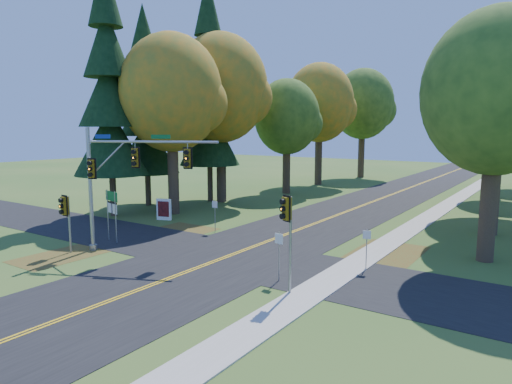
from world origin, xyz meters
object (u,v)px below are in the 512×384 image
Objects in this scene: traffic_mast at (121,173)px; east_signal_pole at (287,220)px; route_sign_cluster at (112,206)px; info_kiosk at (164,209)px.

east_signal_pole is (10.86, -0.63, -1.27)m from traffic_mast.
traffic_mast is 2.22× the size of route_sign_cluster.
east_signal_pole is 1.32× the size of route_sign_cluster.
east_signal_pole reaches higher than route_sign_cluster.
traffic_mast is at bearing -12.87° from route_sign_cluster.
info_kiosk is at bearing 97.39° from traffic_mast.
east_signal_pole is 17.64m from info_kiosk.
route_sign_cluster is (-13.18, 1.76, -0.93)m from east_signal_pole.
route_sign_cluster is (-2.32, 1.13, -2.20)m from traffic_mast.
traffic_mast is 9.59m from info_kiosk.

